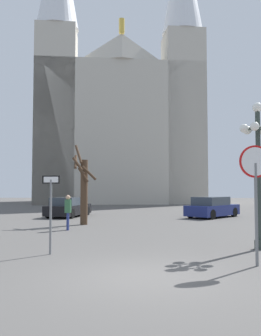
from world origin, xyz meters
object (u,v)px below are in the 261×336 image
(one_way_arrow_sign, at_px, (51,206))
(parked_car_far_black, at_px, (68,207))
(street_lamp, at_px, (258,157))
(cathedral, at_px, (119,116))
(parked_car_near_navy, at_px, (212,208))
(pedestrian_walking, at_px, (68,209))
(stop_sign, at_px, (256,180))
(bare_tree, at_px, (84,188))

(one_way_arrow_sign, relative_size, parked_car_far_black, 0.53)
(street_lamp, bearing_deg, cathedral, 101.06)
(parked_car_near_navy, distance_m, parked_car_far_black, 9.89)
(pedestrian_walking, bearing_deg, parked_car_far_black, 101.56)
(parked_car_near_navy, bearing_deg, cathedral, 108.86)
(street_lamp, bearing_deg, parked_car_far_black, 125.46)
(stop_sign, bearing_deg, cathedral, 98.96)
(cathedral, height_order, parked_car_far_black, cathedral)
(one_way_arrow_sign, height_order, bare_tree, bare_tree)
(cathedral, bearing_deg, parked_car_far_black, -95.63)
(parked_car_near_navy, xyz_separation_m, parked_car_far_black, (-9.89, 0.36, -0.02))
(bare_tree, bearing_deg, cathedral, 89.41)
(bare_tree, xyz_separation_m, parked_car_near_navy, (7.98, 4.85, -1.35))
(stop_sign, relative_size, one_way_arrow_sign, 1.31)
(street_lamp, distance_m, parked_car_near_navy, 12.53)
(cathedral, relative_size, stop_sign, 11.91)
(one_way_arrow_sign, bearing_deg, stop_sign, -13.90)
(one_way_arrow_sign, xyz_separation_m, bare_tree, (-0.38, 8.50, 0.53))
(cathedral, height_order, pedestrian_walking, cathedral)
(stop_sign, distance_m, one_way_arrow_sign, 6.00)
(cathedral, xyz_separation_m, street_lamp, (6.80, -34.80, -8.55))
(stop_sign, height_order, parked_car_near_navy, stop_sign)
(one_way_arrow_sign, distance_m, parked_car_near_navy, 15.38)
(bare_tree, relative_size, pedestrian_walking, 2.63)
(one_way_arrow_sign, relative_size, street_lamp, 0.49)
(stop_sign, relative_size, pedestrian_walking, 1.89)
(stop_sign, xyz_separation_m, parked_car_far_black, (-8.07, 15.14, -1.60))
(cathedral, xyz_separation_m, bare_tree, (-0.28, -27.39, -9.60))
(cathedral, bearing_deg, bare_tree, -90.59)
(stop_sign, height_order, parked_car_far_black, stop_sign)
(one_way_arrow_sign, distance_m, street_lamp, 6.97)
(cathedral, height_order, bare_tree, cathedral)
(one_way_arrow_sign, xyz_separation_m, pedestrian_walking, (-0.72, 6.04, -0.47))
(cathedral, height_order, street_lamp, cathedral)
(parked_car_far_black, bearing_deg, stop_sign, -61.94)
(parked_car_far_black, height_order, pedestrian_walking, pedestrian_walking)
(one_way_arrow_sign, relative_size, bare_tree, 0.55)
(street_lamp, bearing_deg, stop_sign, -110.05)
(parked_car_near_navy, relative_size, pedestrian_walking, 2.60)
(one_way_arrow_sign, bearing_deg, pedestrian_walking, 96.83)
(bare_tree, relative_size, parked_car_far_black, 0.97)
(cathedral, distance_m, bare_tree, 29.03)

